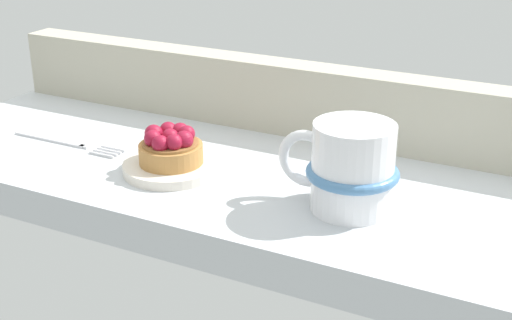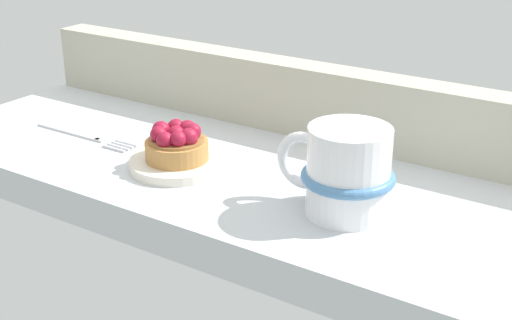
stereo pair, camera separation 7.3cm
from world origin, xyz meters
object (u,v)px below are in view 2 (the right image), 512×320
Objects in this scene: raspberry_tart at (177,143)px; coffee_mug at (346,172)px; dessert_plate at (178,164)px; dessert_fork at (85,135)px.

coffee_mug is (20.66, 0.25, 1.44)cm from raspberry_tart.
dessert_fork is (-15.77, 1.11, -0.20)cm from dessert_plate.
raspberry_tart is at bearing -179.31° from coffee_mug.
raspberry_tart is at bearing 128.95° from dessert_plate.
coffee_mug is 0.78× the size of dessert_fork.
coffee_mug is at bearing 0.73° from dessert_plate.
dessert_plate is 2.43cm from raspberry_tart.
raspberry_tart is 16.02cm from dessert_fork.
raspberry_tart is (-0.01, 0.01, 2.43)cm from dessert_plate.
coffee_mug reaches higher than raspberry_tart.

